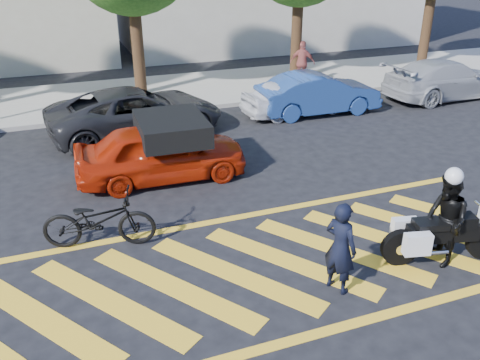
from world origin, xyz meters
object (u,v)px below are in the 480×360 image
object	(u,v)px
officer_bike	(340,248)
parked_right	(318,94)
officer_moto	(445,220)
parked_mid_left	(136,112)
police_motorcycle	(443,235)
parked_mid_right	(294,96)
parked_far_right	(446,79)
red_convertible	(161,152)
bicycle	(99,220)

from	to	relation	value
officer_bike	parked_right	size ratio (longest dim) A/B	0.39
officer_moto	parked_mid_left	bearing A→B (deg)	-142.02
police_motorcycle	parked_right	bearing A→B (deg)	89.45
parked_mid_right	parked_far_right	distance (m)	6.21
red_convertible	parked_far_right	world-z (taller)	parked_far_right
officer_moto	parked_right	distance (m)	9.03
parked_mid_right	bicycle	bearing A→B (deg)	125.37
police_motorcycle	parked_right	xyz separation A→B (m)	(2.17, 8.75, 0.13)
police_motorcycle	red_convertible	size ratio (longest dim) A/B	0.56
officer_bike	bicycle	world-z (taller)	officer_bike
red_convertible	parked_mid_right	size ratio (longest dim) A/B	1.14
parked_right	parked_far_right	xyz separation A→B (m)	(5.40, 0.00, 0.02)
parked_far_right	officer_bike	bearing A→B (deg)	129.38
parked_mid_right	parked_far_right	size ratio (longest dim) A/B	0.74
officer_bike	parked_mid_left	bearing A→B (deg)	-12.40
officer_bike	parked_mid_right	distance (m)	9.73
officer_bike	parked_mid_left	distance (m)	9.00
bicycle	parked_mid_left	xyz separation A→B (m)	(1.80, 5.99, 0.16)
bicycle	parked_right	distance (m)	10.00
parked_mid_left	police_motorcycle	bearing A→B (deg)	-162.68
bicycle	officer_moto	distance (m)	6.45
police_motorcycle	parked_mid_left	size ratio (longest dim) A/B	0.44
bicycle	parked_far_right	xyz separation A→B (m)	(13.40, 5.99, 0.15)
officer_bike	parked_mid_left	world-z (taller)	officer_bike
parked_mid_right	officer_moto	bearing A→B (deg)	165.80
officer_bike	parked_mid_right	xyz separation A→B (m)	(3.58, 9.05, -0.21)
parked_far_right	parked_mid_right	bearing A→B (deg)	85.21
officer_bike	police_motorcycle	size ratio (longest dim) A/B	0.71
bicycle	parked_far_right	bearing A→B (deg)	-50.90
officer_moto	parked_right	world-z (taller)	officer_moto
officer_moto	red_convertible	world-z (taller)	officer_moto
officer_bike	bicycle	size ratio (longest dim) A/B	0.77
officer_bike	red_convertible	world-z (taller)	officer_bike
parked_mid_right	parked_far_right	xyz separation A→B (m)	(6.20, -0.23, 0.10)
parked_mid_left	officer_moto	bearing A→B (deg)	-162.79
police_motorcycle	officer_bike	bearing A→B (deg)	-165.04
bicycle	parked_far_right	distance (m)	14.68
red_convertible	parked_right	bearing A→B (deg)	-59.37
officer_bike	officer_moto	xyz separation A→B (m)	(2.20, 0.05, 0.05)
officer_moto	bicycle	bearing A→B (deg)	-102.12
bicycle	parked_right	xyz separation A→B (m)	(8.00, 5.99, 0.13)
bicycle	officer_moto	size ratio (longest dim) A/B	1.22
parked_far_right	parked_mid_left	bearing A→B (deg)	87.35
officer_moto	parked_right	size ratio (longest dim) A/B	0.42
red_convertible	officer_moto	bearing A→B (deg)	-141.36
red_convertible	parked_far_right	distance (m)	12.06
officer_moto	red_convertible	size ratio (longest dim) A/B	0.42
officer_bike	officer_moto	world-z (taller)	officer_moto
police_motorcycle	red_convertible	bearing A→B (deg)	140.02
police_motorcycle	red_convertible	xyz separation A→B (m)	(-4.02, 5.40, 0.14)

